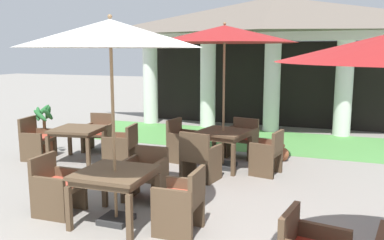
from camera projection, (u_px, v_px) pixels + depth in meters
The scene contains 19 objects.
background_pavilion at pixel (274, 31), 11.66m from camera, with size 9.02×2.62×3.83m.
lawn_strip at pixel (261, 140), 10.72m from camera, with size 10.82×2.75×0.01m, color #519347.
patio_table_near_foreground at pixel (78, 132), 8.60m from camera, with size 1.08×1.08×0.72m.
patio_chair_near_foreground_east at pixel (122, 146), 8.44m from camera, with size 0.65×0.66×0.83m.
patio_chair_near_foreground_north at pixel (98, 134), 9.59m from camera, with size 0.66×0.66×0.86m.
patio_chair_near_foreground_west at pixel (37, 140), 8.85m from camera, with size 0.61×0.68×0.91m.
patio_table_mid_right at pixel (115, 178), 5.51m from camera, with size 0.97×0.97×0.73m.
patio_umbrella_mid_right at pixel (110, 35), 5.19m from camera, with size 2.38×2.38×2.78m.
patio_chair_mid_right_east at pixel (181, 202), 5.24m from camera, with size 0.56×0.56×0.86m.
patio_chair_mid_right_west at pixel (57, 187), 5.86m from camera, with size 0.59×0.57×0.85m.
patio_chair_mid_right_north at pixel (146, 175), 6.44m from camera, with size 0.60×0.57×0.81m.
patio_table_far_back at pixel (223, 136), 8.15m from camera, with size 1.06×1.06×0.75m.
patio_umbrella_far_back at pixel (224, 35), 7.82m from camera, with size 2.78×2.78×2.87m.
patio_chair_far_back_east at pixel (268, 154), 7.72m from camera, with size 0.58×0.62×0.85m.
patio_chair_far_back_west at pixel (183, 142), 8.66m from camera, with size 0.66×0.65×0.89m.
patio_chair_far_back_north at pixel (242, 139), 8.99m from camera, with size 0.70×0.62×0.85m.
patio_chair_far_back_south at pixel (200, 158), 7.38m from camera, with size 0.69×0.62×0.90m.
potted_palm_left_edge at pixel (45, 139), 9.13m from camera, with size 0.50×0.52×1.16m.
terracotta_urn at pixel (283, 154), 8.72m from camera, with size 0.26×0.26×0.37m.
Camera 1 is at (1.94, -3.73, 2.32)m, focal length 38.24 mm.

